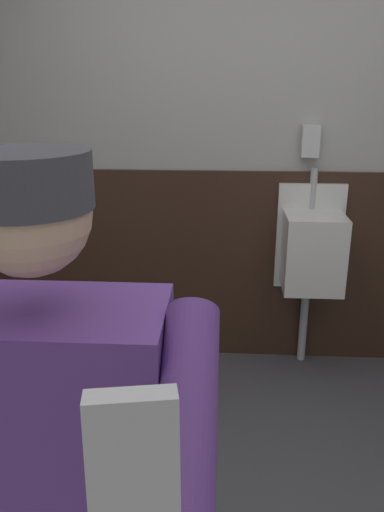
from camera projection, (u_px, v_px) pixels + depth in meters
name	position (u px, v px, depth m)	size (l,w,h in m)	color
wall_back	(248.00, 138.00, 3.03)	(4.81, 0.12, 2.80)	#B2B2AD
wainscot_band_back	(244.00, 267.00, 3.22)	(4.21, 0.03, 1.21)	#382319
urinal_solo	(312.00, 250.00, 3.01)	(0.40, 0.34, 1.24)	white
person	(57.00, 501.00, 1.00)	(0.66, 0.60, 1.62)	#2D3342
cell_phone	(133.00, 470.00, 0.33)	(0.06, 0.02, 0.11)	silver
soap_dispenser	(310.00, 141.00, 2.92)	(0.10, 0.07, 0.18)	silver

